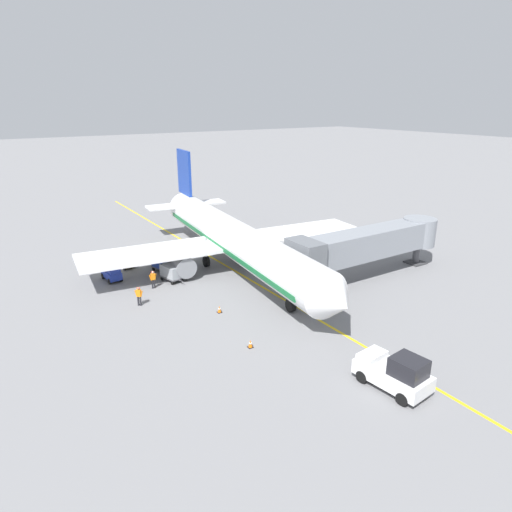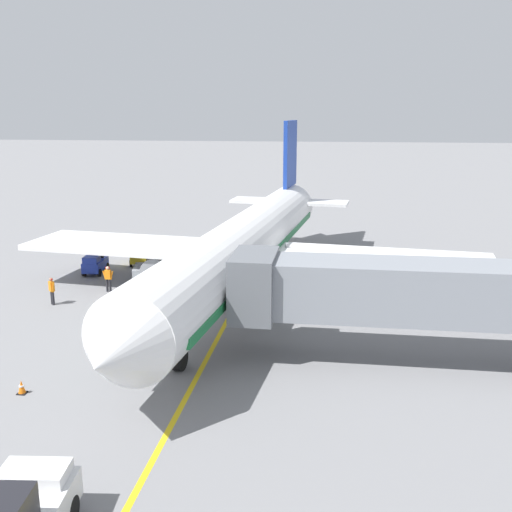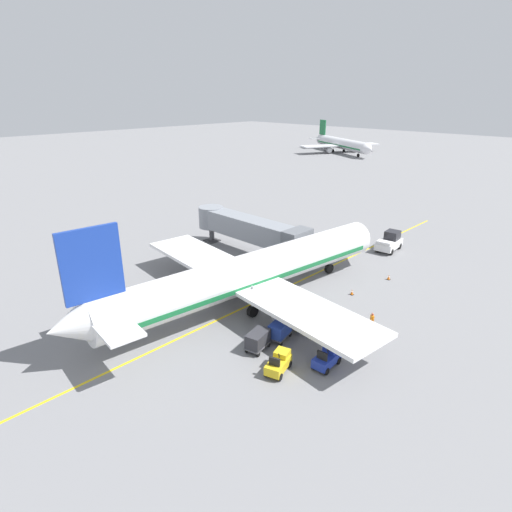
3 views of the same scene
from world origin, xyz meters
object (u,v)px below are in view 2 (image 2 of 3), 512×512
at_px(baggage_cart_front, 144,275).
at_px(baggage_cart_second_in_train, 161,264).
at_px(parked_airliner, 245,246).
at_px(ground_crew_wing_walker, 108,277).
at_px(baggage_tug_trailing, 95,264).
at_px(baggage_tug_lead, 138,255).
at_px(safety_cone_nose_right, 100,334).
at_px(ground_crew_loader, 52,289).
at_px(safety_cone_nose_left, 22,387).
at_px(jet_bridge, 428,292).
at_px(baggage_cart_third_in_train, 174,256).

bearing_deg(baggage_cart_front, baggage_cart_second_in_train, -95.00).
height_order(parked_airliner, ground_crew_wing_walker, parked_airliner).
bearing_deg(baggage_tug_trailing, ground_crew_wing_walker, 123.13).
distance_m(baggage_tug_lead, safety_cone_nose_right, 15.16).
xyz_separation_m(baggage_tug_trailing, baggage_cart_second_in_train, (-5.01, 0.30, 0.24)).
distance_m(baggage_tug_lead, baggage_tug_trailing, 3.75).
bearing_deg(ground_crew_wing_walker, baggage_cart_front, -160.10).
bearing_deg(ground_crew_loader, safety_cone_nose_left, 110.75).
xyz_separation_m(baggage_cart_front, safety_cone_nose_left, (0.35, 14.65, -0.66)).
height_order(baggage_tug_lead, ground_crew_loader, ground_crew_loader).
distance_m(jet_bridge, safety_cone_nose_right, 16.29).
bearing_deg(baggage_cart_front, jet_bridge, 150.30).
distance_m(jet_bridge, baggage_cart_third_in_train, 21.86).
height_order(baggage_tug_lead, baggage_cart_second_in_train, baggage_tug_lead).
bearing_deg(safety_cone_nose_right, baggage_tug_lead, -78.30).
height_order(ground_crew_wing_walker, safety_cone_nose_left, ground_crew_wing_walker).
bearing_deg(ground_crew_loader, jet_bridge, 164.84).
bearing_deg(baggage_cart_third_in_train, ground_crew_loader, 61.03).
bearing_deg(ground_crew_wing_walker, baggage_cart_third_in_train, -113.44).
height_order(parked_airliner, baggage_cart_front, parked_airliner).
height_order(ground_crew_loader, safety_cone_nose_right, ground_crew_loader).
height_order(baggage_tug_trailing, safety_cone_nose_left, baggage_tug_trailing).
height_order(ground_crew_loader, safety_cone_nose_left, ground_crew_loader).
xyz_separation_m(baggage_cart_front, safety_cone_nose_right, (-0.51, 8.56, -0.66)).
xyz_separation_m(baggage_tug_lead, safety_cone_nose_left, (-2.21, 20.93, -0.42)).
distance_m(parked_airliner, baggage_tug_lead, 11.58).
height_order(parked_airliner, jet_bridge, parked_airliner).
bearing_deg(baggage_cart_front, ground_crew_loader, 39.59).
distance_m(jet_bridge, baggage_cart_front, 19.13).
xyz_separation_m(baggage_cart_second_in_train, safety_cone_nose_right, (-0.26, 11.50, -0.66)).
relative_size(ground_crew_loader, safety_cone_nose_right, 2.86).
height_order(ground_crew_wing_walker, safety_cone_nose_right, ground_crew_wing_walker).
xyz_separation_m(baggage_cart_third_in_train, safety_cone_nose_left, (0.87, 19.99, -0.66)).
bearing_deg(safety_cone_nose_left, ground_crew_loader, -69.25).
relative_size(baggage_tug_lead, baggage_cart_second_in_train, 0.92).
xyz_separation_m(ground_crew_loader, safety_cone_nose_right, (-5.01, 4.84, -0.66)).
xyz_separation_m(jet_bridge, baggage_tug_lead, (19.03, -15.68, -2.75)).
xyz_separation_m(ground_crew_wing_walker, ground_crew_loader, (2.36, 2.94, 0.00)).
height_order(baggage_cart_second_in_train, safety_cone_nose_right, baggage_cart_second_in_train).
xyz_separation_m(parked_airliner, safety_cone_nose_left, (7.09, 14.49, -2.90)).
xyz_separation_m(parked_airliner, safety_cone_nose_right, (6.22, 8.40, -2.90)).
distance_m(jet_bridge, ground_crew_loader, 21.86).
xyz_separation_m(baggage_tug_lead, safety_cone_nose_right, (-3.07, 14.84, -0.42)).
relative_size(ground_crew_wing_walker, ground_crew_loader, 1.00).
bearing_deg(baggage_tug_trailing, ground_crew_loader, 92.10).
relative_size(parked_airliner, baggage_cart_third_in_train, 12.53).
relative_size(jet_bridge, baggage_tug_lead, 6.50).
distance_m(baggage_tug_trailing, safety_cone_nose_left, 18.42).
distance_m(baggage_cart_second_in_train, safety_cone_nose_right, 11.52).
bearing_deg(parked_airliner, baggage_cart_third_in_train, -41.47).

